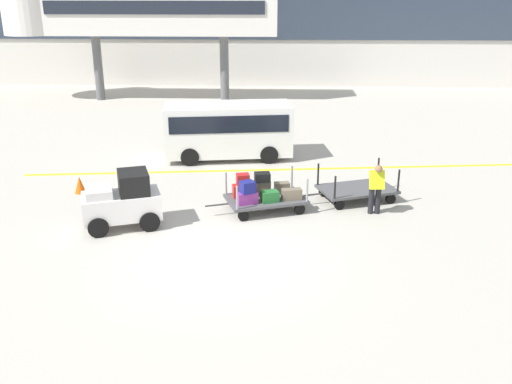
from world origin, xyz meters
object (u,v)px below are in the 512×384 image
(baggage_tug, at_px, (123,201))
(safety_cone_near, at_px, (80,185))
(baggage_cart_middle, at_px, (357,190))
(baggage_handler, at_px, (376,187))
(shuttle_van, at_px, (228,127))
(baggage_cart_lead, at_px, (262,193))

(baggage_tug, distance_m, safety_cone_near, 3.42)
(baggage_tug, relative_size, safety_cone_near, 4.26)
(baggage_tug, height_order, baggage_cart_middle, baggage_tug)
(baggage_handler, relative_size, safety_cone_near, 2.84)
(baggage_handler, bearing_deg, safety_cone_near, 171.01)
(baggage_tug, height_order, baggage_handler, baggage_tug)
(baggage_cart_middle, height_order, shuttle_van, shuttle_van)
(baggage_cart_lead, distance_m, safety_cone_near, 6.11)
(baggage_tug, distance_m, baggage_cart_lead, 4.07)
(baggage_tug, bearing_deg, baggage_cart_middle, 18.97)
(shuttle_van, bearing_deg, baggage_cart_middle, -45.24)
(baggage_cart_lead, bearing_deg, baggage_tug, -160.87)
(baggage_cart_middle, relative_size, safety_cone_near, 5.59)
(baggage_tug, relative_size, baggage_handler, 1.50)
(baggage_tug, height_order, shuttle_van, shuttle_van)
(baggage_cart_middle, bearing_deg, baggage_tug, -161.03)
(baggage_cart_middle, bearing_deg, baggage_handler, -71.58)
(baggage_tug, relative_size, shuttle_van, 0.47)
(shuttle_van, bearing_deg, safety_cone_near, -137.40)
(baggage_handler, height_order, safety_cone_near, baggage_handler)
(baggage_handler, relative_size, shuttle_van, 0.31)
(baggage_cart_lead, relative_size, baggage_cart_middle, 1.00)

